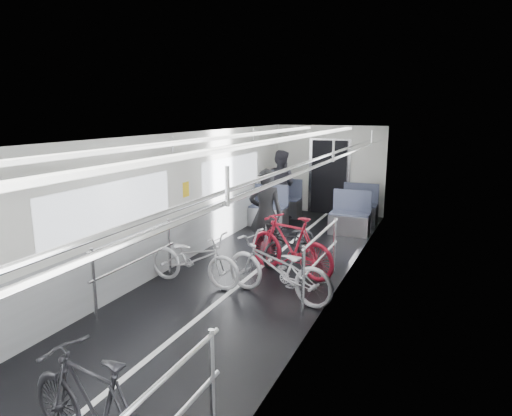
{
  "coord_description": "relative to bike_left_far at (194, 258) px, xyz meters",
  "views": [
    {
      "loc": [
        2.99,
        -5.17,
        2.78
      ],
      "look_at": [
        0.0,
        1.87,
        1.15
      ],
      "focal_mm": 32.0,
      "sensor_mm": 36.0,
      "label": 1
    }
  ],
  "objects": [
    {
      "name": "car_shell",
      "position": [
        0.69,
        0.86,
        0.69
      ],
      "size": [
        3.02,
        14.01,
        2.41
      ],
      "color": "black",
      "rests_on": "ground"
    },
    {
      "name": "bike_left_far",
      "position": [
        0.0,
        0.0,
        0.0
      ],
      "size": [
        1.71,
        0.66,
        0.88
      ],
      "primitive_type": "imported",
      "rotation": [
        0.0,
        0.0,
        1.53
      ],
      "color": "silver",
      "rests_on": "floor"
    },
    {
      "name": "bike_right_near",
      "position": [
        1.28,
        -3.67,
        0.05
      ],
      "size": [
        1.7,
        0.76,
        0.99
      ],
      "primitive_type": "imported",
      "rotation": [
        0.0,
        0.0,
        -1.76
      ],
      "color": "black",
      "rests_on": "floor"
    },
    {
      "name": "bike_right_mid",
      "position": [
        1.44,
        -0.01,
        0.04
      ],
      "size": [
        1.93,
        1.02,
        0.96
      ],
      "primitive_type": "imported",
      "rotation": [
        0.0,
        0.0,
        -1.79
      ],
      "color": "silver",
      "rests_on": "floor"
    },
    {
      "name": "bike_right_far",
      "position": [
        1.29,
        1.06,
        0.09
      ],
      "size": [
        1.82,
        1.02,
        1.05
      ],
      "primitive_type": "imported",
      "rotation": [
        0.0,
        0.0,
        -1.89
      ],
      "color": "#A31426",
      "rests_on": "floor"
    },
    {
      "name": "bike_aisle",
      "position": [
        1.08,
        1.66,
        -0.04
      ],
      "size": [
        0.98,
        1.6,
        0.8
      ],
      "primitive_type": "imported",
      "rotation": [
        0.0,
        0.0,
        -0.32
      ],
      "color": "black",
      "rests_on": "floor"
    },
    {
      "name": "person_standing",
      "position": [
        0.54,
        1.76,
        0.42
      ],
      "size": [
        0.73,
        0.59,
        1.73
      ],
      "primitive_type": "imported",
      "rotation": [
        0.0,
        0.0,
        3.46
      ],
      "color": "black",
      "rests_on": "floor"
    },
    {
      "name": "person_seated",
      "position": [
        -0.38,
        5.07,
        0.45
      ],
      "size": [
        0.92,
        0.74,
        1.78
      ],
      "primitive_type": "imported",
      "rotation": [
        0.0,
        0.0,
        3.06
      ],
      "color": "#313039",
      "rests_on": "floor"
    }
  ]
}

